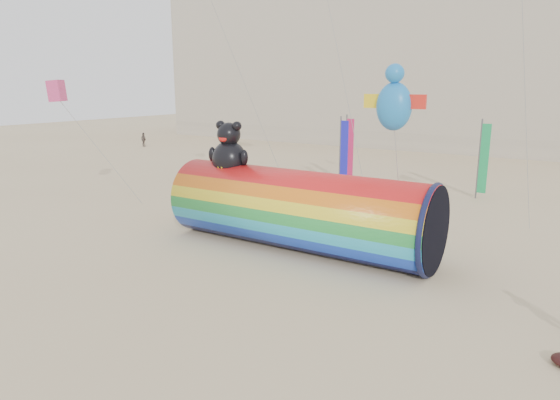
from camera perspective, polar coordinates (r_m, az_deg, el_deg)
The scene contains 4 objects.
ground at distance 21.60m, azimuth -3.30°, elevation -6.81°, with size 160.00×160.00×0.00m, color #CCB58C.
hotel_building at distance 66.85m, azimuth 12.22°, elevation 15.35°, with size 60.40×15.40×20.60m.
windsock_assembly at distance 22.54m, azimuth 2.09°, elevation -0.89°, with size 12.43×3.79×5.73m.
festival_banners at distance 35.60m, azimuth 12.28°, elevation 5.20°, with size 9.95×2.52×5.20m.
Camera 1 is at (12.05, -16.35, 7.35)m, focal length 32.00 mm.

